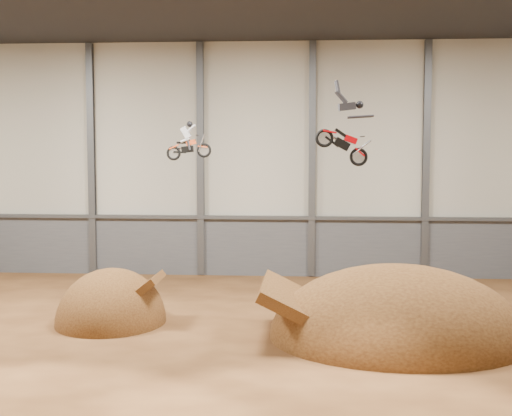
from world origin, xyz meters
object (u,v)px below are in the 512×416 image
(takeoff_ramp, at_px, (111,322))
(fmx_rider_b, at_px, (338,123))
(fmx_rider_a, at_px, (189,138))
(landing_ramp, at_px, (397,338))

(takeoff_ramp, relative_size, fmx_rider_b, 1.74)
(takeoff_ramp, height_order, fmx_rider_a, fmx_rider_a)
(takeoff_ramp, xyz_separation_m, fmx_rider_a, (3.04, 3.19, 8.18))
(landing_ramp, xyz_separation_m, fmx_rider_a, (-9.31, 4.92, 8.18))
(takeoff_ramp, distance_m, fmx_rider_b, 13.25)
(landing_ramp, height_order, fmx_rider_b, fmx_rider_b)
(landing_ramp, relative_size, fmx_rider_b, 3.25)
(fmx_rider_b, bearing_deg, takeoff_ramp, 170.58)
(fmx_rider_a, distance_m, fmx_rider_b, 7.76)
(landing_ramp, distance_m, fmx_rider_b, 9.23)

